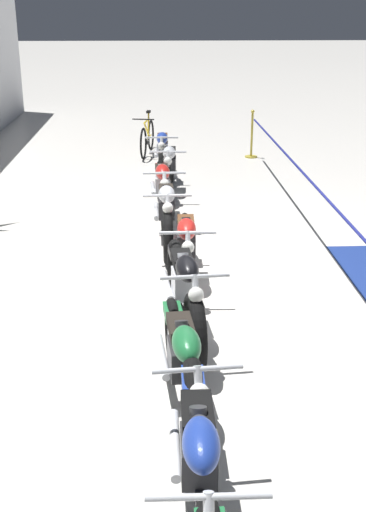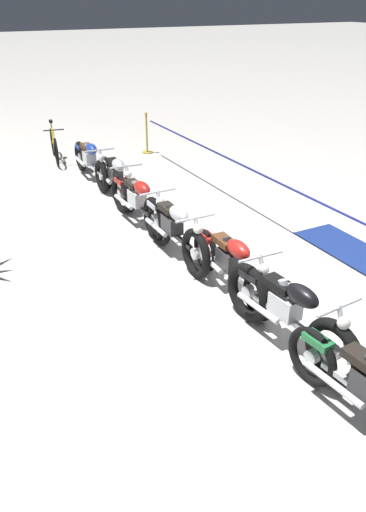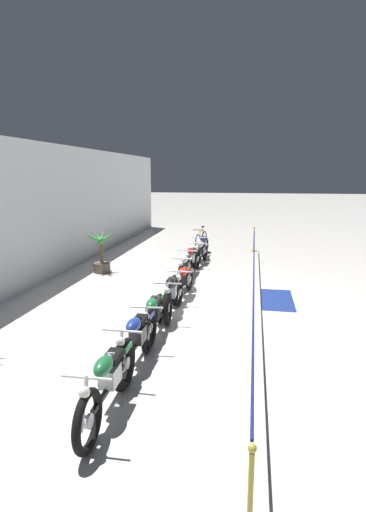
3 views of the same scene
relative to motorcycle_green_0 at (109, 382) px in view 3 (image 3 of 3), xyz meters
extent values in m
plane|color=silver|center=(5.42, -0.59, -0.49)|extent=(120.00, 120.00, 0.00)
cube|color=white|center=(5.42, 4.54, 1.61)|extent=(28.00, 0.25, 4.20)
torus|color=black|center=(-0.74, -0.01, -0.10)|extent=(0.78, 0.12, 0.77)
torus|color=black|center=(0.76, 0.01, -0.10)|extent=(0.78, 0.12, 0.77)
cylinder|color=silver|center=(-0.74, -0.01, -0.10)|extent=(0.19, 0.08, 0.19)
cylinder|color=silver|center=(0.76, 0.01, -0.10)|extent=(0.19, 0.08, 0.19)
cylinder|color=silver|center=(-0.83, -0.01, 0.18)|extent=(0.30, 0.06, 0.59)
cube|color=silver|center=(0.06, 0.00, 0.06)|extent=(0.36, 0.23, 0.26)
cylinder|color=silver|center=(0.02, 0.00, 0.26)|extent=(0.18, 0.11, 0.24)
cylinder|color=silver|center=(0.10, 0.00, 0.26)|extent=(0.18, 0.11, 0.24)
cylinder|color=silver|center=(0.36, 0.14, -0.08)|extent=(0.70, 0.08, 0.07)
cube|color=black|center=(0.01, 0.00, -0.08)|extent=(1.20, 0.08, 0.06)
ellipsoid|color=#1E6B38|center=(-0.17, 0.00, 0.32)|extent=(0.46, 0.23, 0.22)
cube|color=black|center=(0.19, 0.00, 0.28)|extent=(0.40, 0.21, 0.09)
cube|color=#1E6B38|center=(0.71, 0.01, 0.18)|extent=(0.32, 0.16, 0.08)
cylinder|color=silver|center=(-0.72, -0.01, 0.45)|extent=(0.04, 0.62, 0.04)
sphere|color=silver|center=(-0.80, -0.01, 0.31)|extent=(0.14, 0.14, 0.14)
torus|color=black|center=(0.67, 0.03, -0.10)|extent=(0.78, 0.14, 0.78)
torus|color=black|center=(2.20, 0.02, -0.10)|extent=(0.78, 0.14, 0.78)
cylinder|color=silver|center=(0.67, 0.03, -0.10)|extent=(0.18, 0.08, 0.18)
cylinder|color=silver|center=(2.20, 0.02, -0.10)|extent=(0.18, 0.08, 0.18)
cylinder|color=silver|center=(0.58, 0.03, 0.19)|extent=(0.30, 0.06, 0.59)
cube|color=#2D2D30|center=(1.49, 0.02, 0.06)|extent=(0.36, 0.22, 0.26)
cylinder|color=#2D2D30|center=(1.44, 0.02, 0.26)|extent=(0.18, 0.11, 0.24)
cylinder|color=#2D2D30|center=(1.53, 0.02, 0.26)|extent=(0.18, 0.11, 0.24)
cylinder|color=silver|center=(1.79, 0.16, -0.08)|extent=(0.70, 0.08, 0.07)
cube|color=black|center=(1.44, 0.02, -0.08)|extent=(1.23, 0.07, 0.06)
ellipsoid|color=navy|center=(1.26, 0.03, 0.32)|extent=(0.46, 0.22, 0.22)
cube|color=black|center=(1.62, 0.02, 0.28)|extent=(0.40, 0.20, 0.09)
cube|color=navy|center=(2.15, 0.02, 0.18)|extent=(0.32, 0.16, 0.08)
cylinder|color=silver|center=(0.69, 0.03, 0.45)|extent=(0.04, 0.62, 0.04)
sphere|color=silver|center=(0.61, 0.03, 0.31)|extent=(0.14, 0.14, 0.14)
torus|color=black|center=(1.94, 0.00, -0.16)|extent=(0.67, 0.15, 0.66)
torus|color=black|center=(3.50, 0.12, -0.16)|extent=(0.67, 0.15, 0.66)
cylinder|color=silver|center=(1.94, 0.00, -0.16)|extent=(0.16, 0.09, 0.16)
cylinder|color=silver|center=(3.50, 0.12, -0.16)|extent=(0.16, 0.09, 0.16)
cylinder|color=silver|center=(1.85, -0.01, 0.13)|extent=(0.31, 0.08, 0.59)
cube|color=#2D2D30|center=(2.77, 0.06, 0.00)|extent=(0.38, 0.25, 0.26)
cylinder|color=#2D2D30|center=(2.73, 0.06, 0.20)|extent=(0.19, 0.12, 0.24)
cylinder|color=#2D2D30|center=(2.81, 0.07, 0.20)|extent=(0.19, 0.12, 0.24)
cylinder|color=silver|center=(3.06, 0.23, -0.14)|extent=(0.70, 0.13, 0.07)
cube|color=#ADAFB5|center=(2.72, 0.06, -0.14)|extent=(1.25, 0.16, 0.06)
ellipsoid|color=#1E6B38|center=(2.54, 0.04, 0.26)|extent=(0.48, 0.26, 0.22)
cube|color=black|center=(2.90, 0.07, 0.22)|extent=(0.41, 0.23, 0.09)
cube|color=#1E6B38|center=(3.45, 0.12, 0.09)|extent=(0.33, 0.19, 0.08)
cylinder|color=silver|center=(1.96, 0.00, 0.39)|extent=(0.09, 0.62, 0.04)
sphere|color=silver|center=(1.88, -0.01, 0.25)|extent=(0.14, 0.14, 0.14)
torus|color=black|center=(3.40, -0.08, -0.10)|extent=(0.78, 0.20, 0.77)
torus|color=black|center=(4.80, 0.04, -0.10)|extent=(0.78, 0.20, 0.77)
cylinder|color=silver|center=(3.40, -0.08, -0.10)|extent=(0.18, 0.09, 0.18)
cylinder|color=silver|center=(4.80, 0.04, -0.10)|extent=(0.18, 0.09, 0.18)
cylinder|color=silver|center=(3.31, -0.09, 0.18)|extent=(0.31, 0.08, 0.59)
cube|color=silver|center=(4.15, -0.01, 0.06)|extent=(0.38, 0.25, 0.26)
cylinder|color=silver|center=(4.11, -0.02, 0.26)|extent=(0.19, 0.12, 0.24)
cylinder|color=silver|center=(4.19, -0.01, 0.26)|extent=(0.19, 0.12, 0.24)
cylinder|color=silver|center=(4.44, 0.15, -0.08)|extent=(0.70, 0.13, 0.07)
cube|color=#ADAFB5|center=(4.10, -0.02, -0.08)|extent=(1.13, 0.15, 0.06)
ellipsoid|color=black|center=(3.92, -0.03, 0.32)|extent=(0.48, 0.26, 0.22)
cube|color=black|center=(4.28, 0.00, 0.28)|extent=(0.42, 0.23, 0.09)
cube|color=black|center=(4.75, 0.04, 0.16)|extent=(0.33, 0.19, 0.08)
cylinder|color=silver|center=(3.42, -0.08, 0.45)|extent=(0.09, 0.62, 0.04)
sphere|color=silver|center=(3.34, -0.08, 0.31)|extent=(0.14, 0.14, 0.14)
torus|color=black|center=(4.74, -0.09, -0.16)|extent=(0.65, 0.11, 0.65)
torus|color=black|center=(6.16, -0.12, -0.16)|extent=(0.65, 0.11, 0.65)
cylinder|color=silver|center=(4.74, -0.09, -0.16)|extent=(0.16, 0.08, 0.16)
cylinder|color=silver|center=(6.16, -0.12, -0.16)|extent=(0.16, 0.08, 0.16)
cylinder|color=silver|center=(4.65, -0.08, 0.12)|extent=(0.30, 0.06, 0.59)
cube|color=#2D2D30|center=(5.50, -0.11, 0.00)|extent=(0.37, 0.23, 0.26)
cylinder|color=#2D2D30|center=(5.46, -0.10, 0.20)|extent=(0.18, 0.11, 0.24)
cylinder|color=#2D2D30|center=(5.54, -0.11, 0.20)|extent=(0.18, 0.11, 0.24)
cylinder|color=silver|center=(5.80, 0.03, -0.14)|extent=(0.70, 0.09, 0.07)
cube|color=#ADAFB5|center=(5.45, -0.10, -0.14)|extent=(1.13, 0.09, 0.06)
ellipsoid|color=#B21E19|center=(5.27, -0.10, 0.26)|extent=(0.47, 0.23, 0.22)
cube|color=#4C2D19|center=(5.63, -0.11, 0.22)|extent=(0.41, 0.21, 0.09)
cube|color=#B21E19|center=(6.11, -0.12, 0.08)|extent=(0.32, 0.17, 0.08)
cylinder|color=silver|center=(4.76, -0.09, 0.39)|extent=(0.05, 0.62, 0.04)
sphere|color=silver|center=(4.68, -0.08, 0.25)|extent=(0.14, 0.14, 0.14)
torus|color=black|center=(6.05, 0.10, -0.12)|extent=(0.74, 0.12, 0.74)
torus|color=black|center=(7.48, 0.10, -0.12)|extent=(0.74, 0.12, 0.74)
cylinder|color=silver|center=(6.05, 0.10, -0.12)|extent=(0.18, 0.08, 0.17)
cylinder|color=silver|center=(7.48, 0.10, -0.12)|extent=(0.18, 0.08, 0.17)
cylinder|color=silver|center=(5.96, 0.10, 0.17)|extent=(0.30, 0.06, 0.59)
cube|color=#2D2D30|center=(6.82, 0.10, 0.04)|extent=(0.36, 0.22, 0.26)
cylinder|color=#2D2D30|center=(6.77, 0.10, 0.24)|extent=(0.18, 0.11, 0.24)
cylinder|color=#2D2D30|center=(6.86, 0.10, 0.24)|extent=(0.18, 0.11, 0.24)
cylinder|color=silver|center=(7.11, 0.24, -0.10)|extent=(0.70, 0.07, 0.07)
cube|color=black|center=(6.77, 0.10, -0.10)|extent=(1.15, 0.06, 0.06)
ellipsoid|color=#B7BABF|center=(6.59, 0.10, 0.30)|extent=(0.46, 0.22, 0.22)
cube|color=black|center=(6.95, 0.10, 0.26)|extent=(0.40, 0.20, 0.09)
cube|color=#B7BABF|center=(7.43, 0.10, 0.15)|extent=(0.32, 0.16, 0.08)
cylinder|color=silver|center=(6.07, 0.10, 0.43)|extent=(0.04, 0.62, 0.04)
sphere|color=silver|center=(5.99, 0.10, 0.29)|extent=(0.14, 0.14, 0.14)
torus|color=black|center=(7.26, 0.12, -0.12)|extent=(0.73, 0.12, 0.73)
torus|color=black|center=(8.87, 0.16, -0.12)|extent=(0.73, 0.12, 0.73)
cylinder|color=silver|center=(7.26, 0.12, -0.12)|extent=(0.18, 0.08, 0.18)
cylinder|color=silver|center=(8.87, 0.16, -0.12)|extent=(0.18, 0.08, 0.18)
cylinder|color=silver|center=(7.17, 0.12, 0.16)|extent=(0.30, 0.06, 0.59)
cube|color=silver|center=(8.12, 0.14, 0.04)|extent=(0.37, 0.23, 0.26)
cylinder|color=silver|center=(8.08, 0.14, 0.24)|extent=(0.18, 0.11, 0.24)
cylinder|color=silver|center=(8.16, 0.14, 0.24)|extent=(0.18, 0.11, 0.24)
cylinder|color=silver|center=(8.41, 0.29, -0.10)|extent=(0.70, 0.09, 0.07)
cube|color=black|center=(8.07, 0.14, -0.10)|extent=(1.29, 0.09, 0.06)
ellipsoid|color=#B21E19|center=(7.89, 0.14, 0.30)|extent=(0.47, 0.23, 0.22)
cube|color=black|center=(8.25, 0.14, 0.26)|extent=(0.41, 0.21, 0.09)
cube|color=#B21E19|center=(8.82, 0.16, 0.14)|extent=(0.32, 0.17, 0.08)
cylinder|color=silver|center=(7.28, 0.12, 0.43)|extent=(0.05, 0.62, 0.04)
sphere|color=silver|center=(7.20, 0.12, 0.29)|extent=(0.14, 0.14, 0.14)
torus|color=black|center=(8.82, 0.03, -0.15)|extent=(0.68, 0.14, 0.68)
torus|color=black|center=(10.28, -0.06, -0.15)|extent=(0.68, 0.14, 0.68)
cylinder|color=silver|center=(8.82, 0.03, -0.15)|extent=(0.17, 0.09, 0.16)
cylinder|color=silver|center=(10.28, -0.06, -0.15)|extent=(0.17, 0.09, 0.16)
cylinder|color=silver|center=(8.73, 0.04, 0.14)|extent=(0.31, 0.08, 0.59)
cube|color=#2D2D30|center=(9.60, -0.02, 0.01)|extent=(0.37, 0.24, 0.26)
cylinder|color=#2D2D30|center=(9.56, -0.02, 0.21)|extent=(0.19, 0.12, 0.24)
cylinder|color=#2D2D30|center=(9.64, -0.02, 0.21)|extent=(0.19, 0.12, 0.24)
cylinder|color=silver|center=(9.91, 0.10, -0.13)|extent=(0.70, 0.11, 0.07)
cube|color=#ADAFB5|center=(9.55, -0.02, -0.13)|extent=(1.17, 0.13, 0.06)
ellipsoid|color=#B7BABF|center=(9.37, 0.00, 0.27)|extent=(0.47, 0.25, 0.22)
cube|color=black|center=(9.73, -0.03, 0.23)|extent=(0.41, 0.22, 0.09)
cube|color=#B7BABF|center=(10.23, -0.06, 0.10)|extent=(0.33, 0.18, 0.08)
cylinder|color=silver|center=(8.84, 0.03, 0.40)|extent=(0.08, 0.62, 0.04)
sphere|color=silver|center=(8.76, 0.03, 0.26)|extent=(0.14, 0.14, 0.14)
torus|color=black|center=(10.08, 0.12, -0.15)|extent=(0.69, 0.14, 0.68)
torus|color=black|center=(11.72, 0.07, -0.15)|extent=(0.69, 0.14, 0.68)
cylinder|color=silver|center=(10.08, 0.12, -0.15)|extent=(0.16, 0.08, 0.16)
cylinder|color=silver|center=(11.72, 0.07, -0.15)|extent=(0.16, 0.08, 0.16)
cylinder|color=silver|center=(9.99, 0.12, 0.14)|extent=(0.30, 0.07, 0.59)
cube|color=silver|center=(10.95, 0.09, 0.01)|extent=(0.37, 0.23, 0.26)
cylinder|color=silver|center=(10.91, 0.09, 0.21)|extent=(0.18, 0.12, 0.24)
cylinder|color=silver|center=(10.99, 0.09, 0.21)|extent=(0.18, 0.12, 0.24)
cylinder|color=silver|center=(11.25, 0.22, -0.13)|extent=(0.70, 0.09, 0.07)
cube|color=#ADAFB5|center=(10.90, 0.09, -0.13)|extent=(1.31, 0.10, 0.06)
ellipsoid|color=navy|center=(10.72, 0.10, 0.27)|extent=(0.47, 0.23, 0.22)
cube|color=#4C2D19|center=(11.08, 0.09, 0.23)|extent=(0.41, 0.21, 0.09)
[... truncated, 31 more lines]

